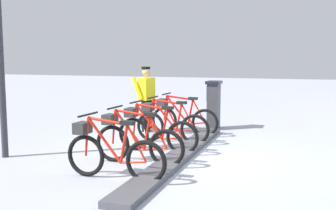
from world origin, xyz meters
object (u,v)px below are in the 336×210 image
at_px(bike_docked_1, 169,124).
at_px(bike_docked_2, 154,131).
at_px(bike_docked_0, 181,118).
at_px(bike_docked_4, 111,152).
at_px(bike_docked_3, 135,140).
at_px(worker_near_rack, 146,96).
at_px(payment_kiosk, 214,104).

bearing_deg(bike_docked_1, bike_docked_2, 90.00).
bearing_deg(bike_docked_2, bike_docked_0, -90.00).
height_order(bike_docked_0, bike_docked_4, same).
bearing_deg(bike_docked_3, bike_docked_1, -90.00).
bearing_deg(worker_near_rack, bike_docked_1, 132.57).
height_order(payment_kiosk, bike_docked_4, payment_kiosk).
xyz_separation_m(bike_docked_2, bike_docked_4, (0.00, 1.88, 0.00)).
distance_m(payment_kiosk, bike_docked_3, 3.93).
xyz_separation_m(bike_docked_4, worker_near_rack, (0.97, -3.88, 0.48)).
height_order(bike_docked_4, worker_near_rack, worker_near_rack).
relative_size(payment_kiosk, bike_docked_3, 0.74).
relative_size(payment_kiosk, worker_near_rack, 0.77).
xyz_separation_m(bike_docked_0, bike_docked_3, (0.00, 2.83, 0.00)).
bearing_deg(bike_docked_0, bike_docked_2, 90.00).
bearing_deg(bike_docked_3, bike_docked_4, 90.00).
bearing_deg(bike_docked_0, bike_docked_4, 90.00).
height_order(payment_kiosk, bike_docked_3, payment_kiosk).
bearing_deg(payment_kiosk, bike_docked_2, 78.98).
height_order(bike_docked_0, bike_docked_2, same).
relative_size(bike_docked_2, worker_near_rack, 1.04).
distance_m(bike_docked_0, bike_docked_1, 0.94).
distance_m(bike_docked_0, bike_docked_2, 1.88).
xyz_separation_m(bike_docked_2, bike_docked_3, (0.00, 0.94, 0.00)).
distance_m(payment_kiosk, bike_docked_1, 2.09).
relative_size(bike_docked_1, bike_docked_2, 1.00).
distance_m(payment_kiosk, bike_docked_0, 1.22).
distance_m(bike_docked_3, bike_docked_4, 0.94).
relative_size(payment_kiosk, bike_docked_0, 0.74).
bearing_deg(bike_docked_1, bike_docked_4, 90.00).
xyz_separation_m(bike_docked_3, bike_docked_4, (0.00, 0.94, 0.00)).
relative_size(bike_docked_1, bike_docked_3, 1.00).
bearing_deg(bike_docked_0, payment_kiosk, -118.54).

